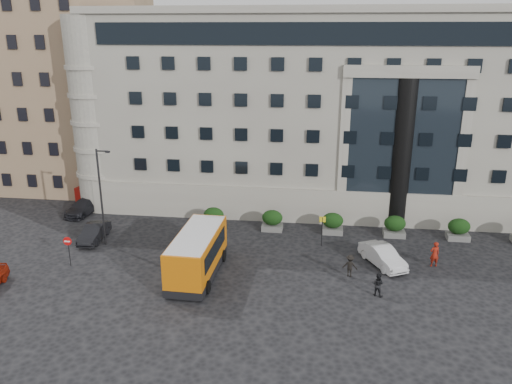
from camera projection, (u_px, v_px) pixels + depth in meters
The scene contains 22 objects.
ground at pixel (245, 270), 36.47m from camera, with size 120.00×120.00×0.00m, color black.
civic_building at pixel (330, 105), 53.65m from camera, with size 44.00×24.00×18.00m, color gray.
entrance_column at pixel (401, 155), 42.67m from camera, with size 1.80×1.80×13.00m, color black.
apartment_near at pixel (58, 93), 55.15m from camera, with size 14.00×14.00×20.00m, color #917154.
apartment_far at pixel (100, 71), 72.17m from camera, with size 13.00×13.00×22.00m, color brown.
hedge_a at pixel (214, 217), 44.02m from camera, with size 1.80×1.26×1.84m.
hedge_b at pixel (272, 220), 43.38m from camera, with size 1.80×1.26×1.84m.
hedge_c at pixel (333, 223), 42.74m from camera, with size 1.80×1.26×1.84m.
hedge_d at pixel (395, 226), 42.10m from camera, with size 1.80×1.26×1.84m.
hedge_e at pixel (459, 229), 41.46m from camera, with size 1.80×1.26×1.84m.
street_lamp at pixel (101, 194), 39.40m from camera, with size 1.16×0.18×8.00m.
bus_stop_sign at pixel (322, 226), 39.96m from camera, with size 0.50×0.08×2.52m.
no_entry_sign at pixel (68, 245), 36.57m from camera, with size 0.64×0.16×2.32m.
minibus at pixel (197, 252), 35.19m from camera, with size 3.04×7.73×3.20m.
red_truck at pixel (98, 187), 51.32m from camera, with size 2.97×4.95×2.49m.
parked_car_b at pixel (94, 233), 41.36m from camera, with size 1.46×4.18×1.38m, color black.
parked_car_c at pixel (84, 207), 47.39m from camera, with size 1.90×4.67×1.36m, color black.
parked_car_d at pixel (129, 187), 53.17m from camera, with size 2.28×4.94×1.37m, color black.
white_taxi at pixel (383, 256), 37.00m from camera, with size 1.56×4.47×1.47m, color silver.
pedestrian_a at pixel (435, 254), 36.74m from camera, with size 0.71×0.47×1.95m, color maroon.
pedestrian_b at pixel (378, 284), 32.72m from camera, with size 0.79×0.61×1.62m, color black.
pedestrian_c at pixel (350, 266), 35.29m from camera, with size 1.06×0.61×1.65m, color black.
Camera 1 is at (5.04, -32.50, 16.78)m, focal length 35.00 mm.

